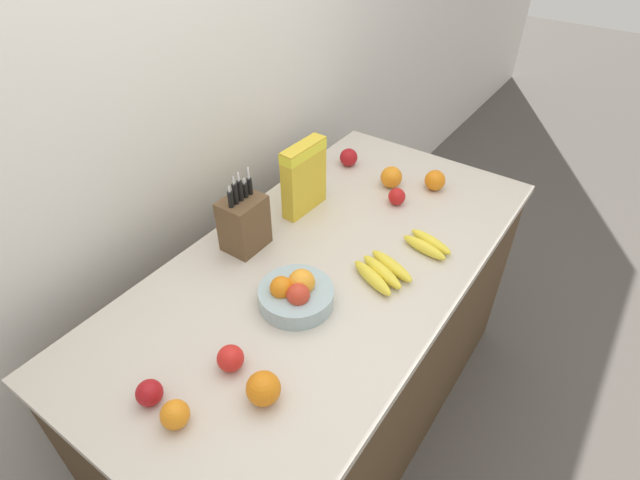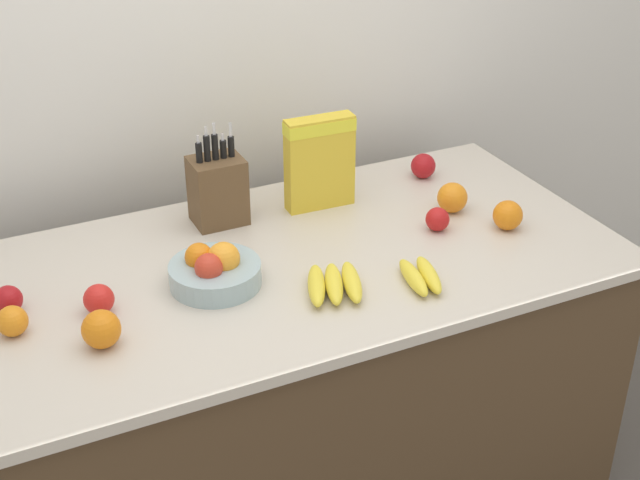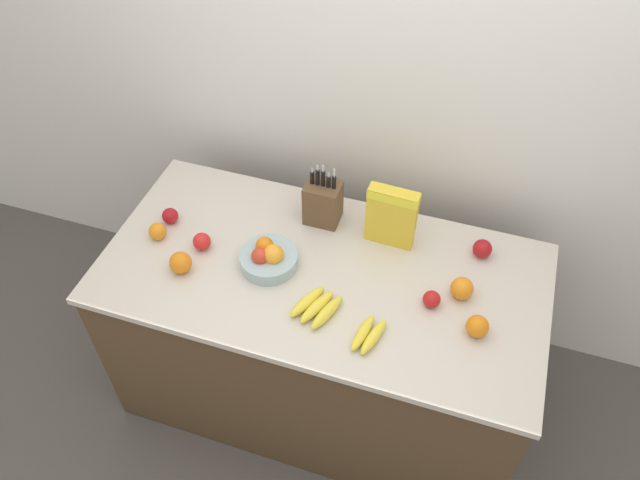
# 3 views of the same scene
# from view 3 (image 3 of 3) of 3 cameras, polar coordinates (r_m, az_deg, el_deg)

# --- Properties ---
(ground_plane) EXTENTS (14.00, 14.00, 0.00)m
(ground_plane) POSITION_cam_3_polar(r_m,az_deg,el_deg) (3.20, 0.14, -13.34)
(ground_plane) COLOR #514C47
(wall_back) EXTENTS (9.00, 0.06, 2.60)m
(wall_back) POSITION_cam_3_polar(r_m,az_deg,el_deg) (2.67, 4.67, 13.10)
(wall_back) COLOR silver
(wall_back) RESTS_ON ground_plane
(counter) EXTENTS (1.76, 0.88, 0.90)m
(counter) POSITION_cam_3_polar(r_m,az_deg,el_deg) (2.82, 0.15, -8.78)
(counter) COLOR #4C3823
(counter) RESTS_ON ground_plane
(knife_block) EXTENTS (0.14, 0.12, 0.30)m
(knife_block) POSITION_cam_3_polar(r_m,az_deg,el_deg) (2.59, 0.27, 3.51)
(knife_block) COLOR brown
(knife_block) RESTS_ON counter
(cereal_box) EXTENTS (0.20, 0.07, 0.27)m
(cereal_box) POSITION_cam_3_polar(r_m,az_deg,el_deg) (2.48, 6.56, 2.34)
(cereal_box) COLOR gold
(cereal_box) RESTS_ON counter
(fruit_bowl) EXTENTS (0.23, 0.23, 0.11)m
(fruit_bowl) POSITION_cam_3_polar(r_m,az_deg,el_deg) (2.46, -4.74, -1.60)
(fruit_bowl) COLOR #99B2B7
(fruit_bowl) RESTS_ON counter
(banana_bunch_left) EXTENTS (0.19, 0.21, 0.04)m
(banana_bunch_left) POSITION_cam_3_polar(r_m,az_deg,el_deg) (2.32, -0.29, -6.13)
(banana_bunch_left) COLOR yellow
(banana_bunch_left) RESTS_ON counter
(banana_bunch_right) EXTENTS (0.12, 0.18, 0.04)m
(banana_bunch_right) POSITION_cam_3_polar(r_m,az_deg,el_deg) (2.26, 4.43, -8.64)
(banana_bunch_right) COLOR yellow
(banana_bunch_right) RESTS_ON counter
(apple_leftmost) EXTENTS (0.07, 0.07, 0.07)m
(apple_leftmost) POSITION_cam_3_polar(r_m,az_deg,el_deg) (2.37, 10.17, -5.35)
(apple_leftmost) COLOR red
(apple_leftmost) RESTS_ON counter
(apple_rightmost) EXTENTS (0.08, 0.08, 0.08)m
(apple_rightmost) POSITION_cam_3_polar(r_m,az_deg,el_deg) (2.57, 14.62, -0.78)
(apple_rightmost) COLOR #A31419
(apple_rightmost) RESTS_ON counter
(apple_near_bananas) EXTENTS (0.07, 0.07, 0.07)m
(apple_near_bananas) POSITION_cam_3_polar(r_m,az_deg,el_deg) (2.70, -13.54, 2.16)
(apple_near_bananas) COLOR #A31419
(apple_near_bananas) RESTS_ON counter
(apple_middle) EXTENTS (0.07, 0.07, 0.07)m
(apple_middle) POSITION_cam_3_polar(r_m,az_deg,el_deg) (2.56, -10.75, -0.14)
(apple_middle) COLOR red
(apple_middle) RESTS_ON counter
(orange_front_center) EXTENTS (0.09, 0.09, 0.09)m
(orange_front_center) POSITION_cam_3_polar(r_m,az_deg,el_deg) (2.41, 12.84, -4.33)
(orange_front_center) COLOR orange
(orange_front_center) RESTS_ON counter
(orange_by_cereal) EXTENTS (0.08, 0.08, 0.08)m
(orange_by_cereal) POSITION_cam_3_polar(r_m,az_deg,el_deg) (2.32, 14.19, -7.66)
(orange_by_cereal) COLOR orange
(orange_by_cereal) RESTS_ON counter
(orange_near_bowl) EXTENTS (0.07, 0.07, 0.07)m
(orange_near_bowl) POSITION_cam_3_polar(r_m,az_deg,el_deg) (2.64, -14.64, 0.77)
(orange_near_bowl) COLOR orange
(orange_near_bowl) RESTS_ON counter
(orange_front_right) EXTENTS (0.09, 0.09, 0.09)m
(orange_front_right) POSITION_cam_3_polar(r_m,az_deg,el_deg) (2.49, -12.64, -2.04)
(orange_front_right) COLOR orange
(orange_front_right) RESTS_ON counter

